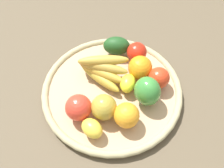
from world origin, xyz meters
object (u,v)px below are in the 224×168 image
at_px(avocado, 116,46).
at_px(apple_3, 159,78).
at_px(bell_pepper, 147,91).
at_px(lemon_0, 128,83).
at_px(lemon_1, 92,128).
at_px(apple_2, 104,107).
at_px(orange_0, 128,115).
at_px(orange_1, 140,68).
at_px(apple_1, 137,52).
at_px(apple_0, 79,108).
at_px(banana_bunch, 102,70).

xyz_separation_m(avocado, apple_3, (-0.17, -0.08, 0.00)).
height_order(bell_pepper, lemon_0, bell_pepper).
height_order(lemon_0, apple_3, apple_3).
bearing_deg(lemon_0, lemon_1, 126.74).
distance_m(apple_2, bell_pepper, 0.14).
bearing_deg(lemon_0, orange_0, 158.65).
distance_m(orange_1, avocado, 0.13).
bearing_deg(apple_1, apple_2, 134.67).
xyz_separation_m(apple_2, orange_0, (-0.04, -0.06, -0.00)).
relative_size(bell_pepper, apple_3, 1.40).
height_order(apple_2, apple_0, apple_0).
distance_m(lemon_1, apple_1, 0.31).
distance_m(orange_1, lemon_1, 0.25).
bearing_deg(bell_pepper, lemon_1, -87.35).
distance_m(orange_1, lemon_0, 0.07).
distance_m(avocado, apple_3, 0.19).
height_order(apple_0, apple_3, apple_0).
relative_size(lemon_1, apple_1, 0.99).
bearing_deg(apple_3, apple_1, 11.04).
bearing_deg(apple_0, apple_1, -58.49).
bearing_deg(apple_0, apple_2, -107.58).
xyz_separation_m(apple_0, apple_1, (0.15, -0.24, -0.00)).
distance_m(banana_bunch, orange_0, 0.18).
bearing_deg(apple_3, apple_2, 103.35).
xyz_separation_m(apple_2, apple_3, (0.05, -0.19, -0.00)).
distance_m(banana_bunch, bell_pepper, 0.16).
bearing_deg(apple_2, orange_1, -57.11).
xyz_separation_m(lemon_0, apple_1, (0.10, -0.07, 0.01)).
distance_m(lemon_0, apple_3, 0.10).
xyz_separation_m(apple_2, lemon_1, (-0.05, 0.05, -0.01)).
bearing_deg(lemon_1, bell_pepper, -74.71).
distance_m(lemon_1, lemon_0, 0.18).
bearing_deg(lemon_1, avocado, -31.96).
relative_size(bell_pepper, lemon_0, 1.46).
bearing_deg(avocado, apple_3, -156.04).
bearing_deg(apple_1, lemon_0, 145.40).
height_order(banana_bunch, lemon_0, banana_bunch).
xyz_separation_m(bell_pepper, apple_1, (0.16, -0.03, -0.01)).
xyz_separation_m(bell_pepper, apple_3, (0.04, -0.06, -0.01)).
bearing_deg(bell_pepper, banana_bunch, -154.30).
distance_m(apple_0, orange_0, 0.14).
height_order(orange_1, banana_bunch, same).
height_order(avocado, lemon_0, avocado).
height_order(lemon_1, apple_3, apple_3).
bearing_deg(apple_1, orange_1, 166.14).
bearing_deg(banana_bunch, avocado, -42.14).
bearing_deg(bell_pepper, apple_0, -107.43).
height_order(banana_bunch, avocado, banana_bunch).
bearing_deg(apple_1, apple_3, -168.96).
height_order(bell_pepper, avocado, bell_pepper).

